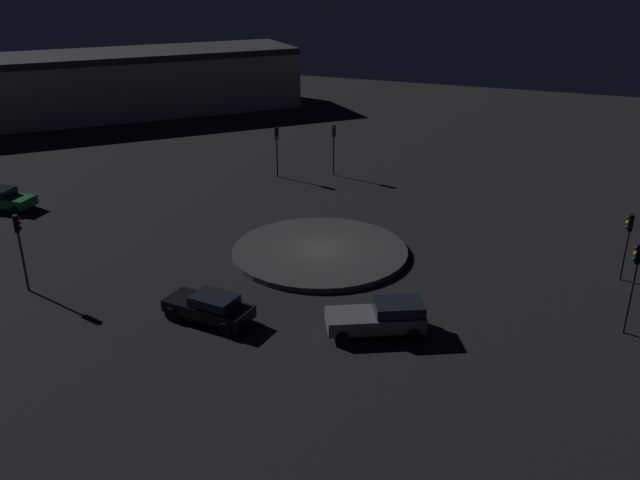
{
  "coord_description": "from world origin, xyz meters",
  "views": [
    {
      "loc": [
        33.56,
        13.28,
        16.22
      ],
      "look_at": [
        0.0,
        0.0,
        0.88
      ],
      "focal_mm": 37.53,
      "sensor_mm": 36.0,
      "label": 1
    }
  ],
  "objects_px": {
    "car_black": "(210,307)",
    "traffic_light_north": "(635,271)",
    "traffic_light_west": "(334,140)",
    "traffic_light_north_near": "(628,234)",
    "car_grey": "(380,317)",
    "traffic_light_southwest": "(277,142)",
    "car_green": "(3,199)",
    "store_building": "(125,83)",
    "traffic_light_southeast": "(19,238)"
  },
  "relations": [
    {
      "from": "car_grey",
      "to": "traffic_light_southeast",
      "type": "bearing_deg",
      "value": -18.3
    },
    {
      "from": "traffic_light_southwest",
      "to": "traffic_light_north_near",
      "type": "xyz_separation_m",
      "value": [
        9.9,
        25.11,
        -0.14
      ]
    },
    {
      "from": "traffic_light_southwest",
      "to": "traffic_light_north_near",
      "type": "bearing_deg",
      "value": 34.16
    },
    {
      "from": "traffic_light_west",
      "to": "traffic_light_southeast",
      "type": "height_order",
      "value": "traffic_light_southeast"
    },
    {
      "from": "car_green",
      "to": "traffic_light_north_near",
      "type": "xyz_separation_m",
      "value": [
        -3.79,
        39.67,
        1.95
      ]
    },
    {
      "from": "car_green",
      "to": "traffic_light_west",
      "type": "relative_size",
      "value": 1.05
    },
    {
      "from": "traffic_light_southeast",
      "to": "store_building",
      "type": "bearing_deg",
      "value": 81.0
    },
    {
      "from": "traffic_light_west",
      "to": "traffic_light_north_near",
      "type": "bearing_deg",
      "value": 42.86
    },
    {
      "from": "store_building",
      "to": "traffic_light_southeast",
      "type": "bearing_deg",
      "value": 73.96
    },
    {
      "from": "car_black",
      "to": "store_building",
      "type": "bearing_deg",
      "value": -43.18
    },
    {
      "from": "car_grey",
      "to": "car_green",
      "type": "distance_m",
      "value": 29.81
    },
    {
      "from": "traffic_light_west",
      "to": "traffic_light_north",
      "type": "bearing_deg",
      "value": 32.12
    },
    {
      "from": "traffic_light_west",
      "to": "traffic_light_southeast",
      "type": "relative_size",
      "value": 0.96
    },
    {
      "from": "car_green",
      "to": "traffic_light_southwest",
      "type": "xyz_separation_m",
      "value": [
        -13.69,
        14.56,
        2.08
      ]
    },
    {
      "from": "car_black",
      "to": "traffic_light_west",
      "type": "relative_size",
      "value": 1.12
    },
    {
      "from": "car_black",
      "to": "traffic_light_north",
      "type": "distance_m",
      "value": 19.64
    },
    {
      "from": "traffic_light_north",
      "to": "traffic_light_west",
      "type": "distance_m",
      "value": 27.76
    },
    {
      "from": "car_green",
      "to": "traffic_light_west",
      "type": "bearing_deg",
      "value": 34.58
    },
    {
      "from": "traffic_light_southeast",
      "to": "car_green",
      "type": "bearing_deg",
      "value": 101.11
    },
    {
      "from": "car_black",
      "to": "traffic_light_north",
      "type": "bearing_deg",
      "value": -155.72
    },
    {
      "from": "traffic_light_west",
      "to": "store_building",
      "type": "xyz_separation_m",
      "value": [
        -13.14,
        -29.46,
        0.46
      ]
    },
    {
      "from": "traffic_light_north_near",
      "to": "traffic_light_southwest",
      "type": "bearing_deg",
      "value": -31.22
    },
    {
      "from": "car_grey",
      "to": "traffic_light_west",
      "type": "bearing_deg",
      "value": -91.18
    },
    {
      "from": "car_green",
      "to": "traffic_light_southeast",
      "type": "distance_m",
      "value": 14.2
    },
    {
      "from": "traffic_light_southeast",
      "to": "traffic_light_north_near",
      "type": "bearing_deg",
      "value": -14.77
    },
    {
      "from": "store_building",
      "to": "car_green",
      "type": "bearing_deg",
      "value": 64.98
    },
    {
      "from": "car_black",
      "to": "traffic_light_southwest",
      "type": "distance_m",
      "value": 23.07
    },
    {
      "from": "car_green",
      "to": "traffic_light_north",
      "type": "distance_m",
      "value": 39.86
    },
    {
      "from": "traffic_light_north_near",
      "to": "store_building",
      "type": "relative_size",
      "value": 0.11
    },
    {
      "from": "traffic_light_north_near",
      "to": "traffic_light_southeast",
      "type": "distance_m",
      "value": 31.68
    },
    {
      "from": "car_grey",
      "to": "traffic_light_southeast",
      "type": "height_order",
      "value": "traffic_light_southeast"
    },
    {
      "from": "car_green",
      "to": "car_black",
      "type": "relative_size",
      "value": 0.94
    },
    {
      "from": "traffic_light_north",
      "to": "car_green",
      "type": "bearing_deg",
      "value": 7.71
    },
    {
      "from": "car_grey",
      "to": "traffic_light_southeast",
      "type": "relative_size",
      "value": 1.15
    },
    {
      "from": "traffic_light_north_near",
      "to": "traffic_light_west",
      "type": "height_order",
      "value": "traffic_light_west"
    },
    {
      "from": "car_grey",
      "to": "traffic_light_north_near",
      "type": "xyz_separation_m",
      "value": [
        -10.07,
        10.53,
        1.92
      ]
    },
    {
      "from": "car_black",
      "to": "traffic_light_west",
      "type": "bearing_deg",
      "value": -77.66
    },
    {
      "from": "traffic_light_north_near",
      "to": "traffic_light_southeast",
      "type": "height_order",
      "value": "traffic_light_southeast"
    },
    {
      "from": "car_green",
      "to": "store_building",
      "type": "bearing_deg",
      "value": 104.93
    },
    {
      "from": "car_grey",
      "to": "traffic_light_north",
      "type": "height_order",
      "value": "traffic_light_north"
    },
    {
      "from": "car_black",
      "to": "traffic_light_north",
      "type": "xyz_separation_m",
      "value": [
        -6.12,
        18.51,
        2.42
      ]
    },
    {
      "from": "store_building",
      "to": "car_grey",
      "type": "bearing_deg",
      "value": 92.99
    },
    {
      "from": "traffic_light_southwest",
      "to": "traffic_light_southeast",
      "type": "bearing_deg",
      "value": -43.93
    },
    {
      "from": "traffic_light_west",
      "to": "car_black",
      "type": "bearing_deg",
      "value": -11.26
    },
    {
      "from": "traffic_light_north",
      "to": "store_building",
      "type": "xyz_separation_m",
      "value": [
        -31.08,
        -50.65,
        0.18
      ]
    },
    {
      "from": "car_grey",
      "to": "traffic_light_southwest",
      "type": "height_order",
      "value": "traffic_light_southwest"
    },
    {
      "from": "traffic_light_southwest",
      "to": "traffic_light_north_near",
      "type": "distance_m",
      "value": 26.99
    },
    {
      "from": "traffic_light_north_near",
      "to": "car_green",
      "type": "bearing_deg",
      "value": -4.26
    },
    {
      "from": "car_black",
      "to": "traffic_light_north_near",
      "type": "xyz_separation_m",
      "value": [
        -12.09,
        18.45,
        1.95
      ]
    },
    {
      "from": "traffic_light_southwest",
      "to": "traffic_light_north",
      "type": "bearing_deg",
      "value": 23.44
    }
  ]
}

